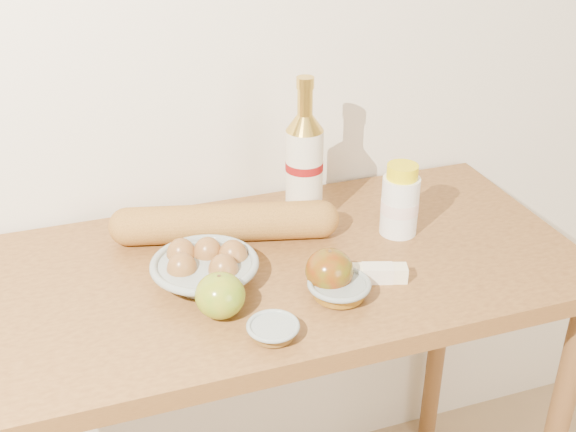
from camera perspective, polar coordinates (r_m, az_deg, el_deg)
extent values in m
cube|color=white|center=(1.59, -4.37, 14.95)|extent=(3.50, 0.02, 2.60)
cube|color=#9B6732|center=(1.46, -0.38, -4.29)|extent=(1.20, 0.60, 0.04)
cylinder|color=brown|center=(1.89, -19.53, -14.59)|extent=(0.05, 0.05, 0.86)
cylinder|color=brown|center=(2.10, 11.92, -8.34)|extent=(0.05, 0.05, 0.86)
cylinder|color=beige|center=(1.54, 1.28, 3.06)|extent=(0.09, 0.09, 0.22)
cylinder|color=maroon|center=(1.53, 1.30, 4.01)|extent=(0.09, 0.09, 0.02)
cone|color=gold|center=(1.49, 1.34, 7.39)|extent=(0.09, 0.09, 0.03)
cylinder|color=gold|center=(1.48, 1.36, 9.03)|extent=(0.04, 0.04, 0.06)
cylinder|color=gold|center=(1.46, 1.37, 10.50)|extent=(0.04, 0.04, 0.02)
cylinder|color=white|center=(1.54, 8.81, 0.82)|extent=(0.09, 0.09, 0.13)
cylinder|color=#FFDED5|center=(1.54, 8.81, 0.82)|extent=(0.09, 0.09, 0.03)
cylinder|color=yellow|center=(1.50, 9.03, 3.48)|extent=(0.07, 0.07, 0.03)
torus|color=#93A09C|center=(1.38, -6.62, -3.77)|extent=(0.27, 0.27, 0.02)
ellipsoid|color=brown|center=(1.37, -8.36, -4.27)|extent=(0.08, 0.08, 0.07)
ellipsoid|color=brown|center=(1.36, -5.11, -4.41)|extent=(0.08, 0.08, 0.07)
ellipsoid|color=brown|center=(1.41, -6.35, -3.03)|extent=(0.08, 0.08, 0.07)
ellipsoid|color=brown|center=(1.41, -8.41, -3.12)|extent=(0.08, 0.08, 0.07)
ellipsoid|color=brown|center=(1.40, -4.36, -3.28)|extent=(0.08, 0.08, 0.07)
cylinder|color=#C0863A|center=(1.51, -5.00, -0.53)|extent=(0.41, 0.18, 0.08)
sphere|color=#C0863A|center=(1.53, -12.53, -0.83)|extent=(0.10, 0.10, 0.08)
sphere|color=#C0863A|center=(1.52, 2.56, -0.23)|extent=(0.10, 0.10, 0.08)
ellipsoid|color=#A69721|center=(1.28, -5.38, -6.27)|extent=(0.11, 0.11, 0.08)
cylinder|color=#53361B|center=(1.26, -5.45, -4.97)|extent=(0.01, 0.01, 0.01)
ellipsoid|color=#930E08|center=(1.35, 3.29, -4.33)|extent=(0.12, 0.12, 0.08)
cylinder|color=#50361A|center=(1.33, 3.33, -3.05)|extent=(0.01, 0.01, 0.01)
torus|color=#93A19D|center=(1.24, -1.19, -8.67)|extent=(0.11, 0.11, 0.01)
cylinder|color=brown|center=(1.25, -1.19, -9.02)|extent=(0.09, 0.09, 0.02)
torus|color=gray|center=(1.33, 4.07, -5.37)|extent=(0.13, 0.13, 0.01)
cylinder|color=brown|center=(1.34, 4.05, -5.80)|extent=(0.10, 0.10, 0.02)
cube|color=#FEF1C4|center=(1.39, 7.08, -4.52)|extent=(0.12, 0.06, 0.03)
cube|color=white|center=(1.39, 7.08, -4.52)|extent=(0.07, 0.05, 0.03)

